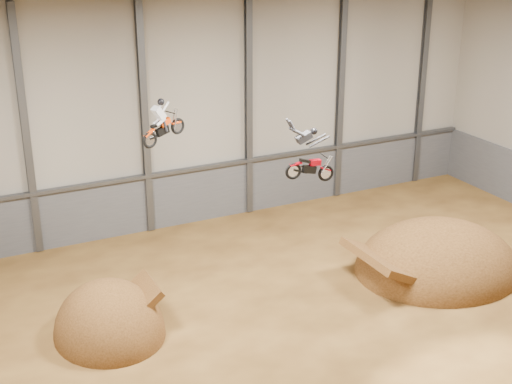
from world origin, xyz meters
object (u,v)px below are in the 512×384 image
(takeoff_ramp, at_px, (110,334))
(fmx_rider_a, at_px, (165,118))
(landing_ramp, at_px, (436,270))
(fmx_rider_b, at_px, (309,151))

(takeoff_ramp, xyz_separation_m, fmx_rider_a, (3.70, 1.72, 9.39))
(takeoff_ramp, distance_m, landing_ramp, 17.70)
(takeoff_ramp, relative_size, fmx_rider_b, 1.82)
(takeoff_ramp, distance_m, fmx_rider_b, 12.35)
(fmx_rider_a, bearing_deg, landing_ramp, -32.25)
(fmx_rider_a, bearing_deg, fmx_rider_b, -55.44)
(takeoff_ramp, height_order, landing_ramp, landing_ramp)
(takeoff_ramp, distance_m, fmx_rider_a, 10.23)
(landing_ramp, bearing_deg, fmx_rider_a, 166.67)
(takeoff_ramp, height_order, fmx_rider_b, fmx_rider_b)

